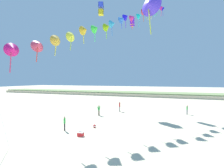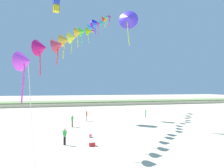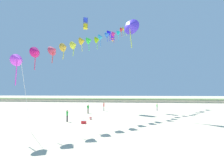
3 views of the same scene
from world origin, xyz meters
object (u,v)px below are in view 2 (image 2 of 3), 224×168
(person_mid_center, at_px, (72,120))
(large_kite_high_solo, at_px, (56,5))
(beach_cooler, at_px, (92,144))
(person_near_right, at_px, (146,113))
(person_far_left, at_px, (65,135))
(large_kite_low_lead, at_px, (128,18))
(person_near_left, at_px, (87,115))
(beach_ball, at_px, (90,136))
(large_kite_mid_trail, at_px, (92,27))

(person_mid_center, bearing_deg, large_kite_high_solo, 110.23)
(beach_cooler, bearing_deg, person_near_right, 49.87)
(person_far_left, bearing_deg, large_kite_low_lead, 37.28)
(person_near_left, distance_m, beach_ball, 9.44)
(person_far_left, bearing_deg, large_kite_mid_trail, 74.16)
(person_mid_center, distance_m, person_far_left, 7.62)
(person_near_right, xyz_separation_m, large_kite_low_lead, (-5.42, -6.22, 14.42))
(person_near_right, height_order, large_kite_low_lead, large_kite_low_lead)
(person_far_left, bearing_deg, person_mid_center, 84.36)
(person_mid_center, relative_size, large_kite_mid_trail, 0.69)
(person_near_left, distance_m, person_mid_center, 4.43)
(large_kite_mid_trail, height_order, beach_ball, large_kite_mid_trail)
(person_far_left, height_order, large_kite_mid_trail, large_kite_mid_trail)
(beach_ball, bearing_deg, large_kite_mid_trail, 82.49)
(person_far_left, height_order, large_kite_low_lead, large_kite_low_lead)
(large_kite_low_lead, distance_m, large_kite_high_solo, 14.73)
(person_near_left, height_order, large_kite_low_lead, large_kite_low_lead)
(person_mid_center, height_order, large_kite_high_solo, large_kite_high_solo)
(person_near_right, distance_m, large_kite_mid_trail, 18.81)
(person_near_left, xyz_separation_m, person_far_left, (-3.03, -11.38, -0.10))
(person_near_right, height_order, person_far_left, person_far_left)
(large_kite_low_lead, distance_m, beach_ball, 16.77)
(person_near_right, distance_m, person_far_left, 18.75)
(person_near_right, bearing_deg, beach_ball, -136.51)
(large_kite_low_lead, bearing_deg, person_near_right, 48.98)
(person_near_left, bearing_deg, large_kite_mid_trail, 71.62)
(large_kite_mid_trail, height_order, large_kite_high_solo, large_kite_high_solo)
(large_kite_low_lead, bearing_deg, person_near_left, 137.42)
(person_mid_center, height_order, large_kite_low_lead, large_kite_low_lead)
(person_near_right, bearing_deg, large_kite_mid_trail, 163.16)
(large_kite_low_lead, xyz_separation_m, beach_cooler, (-5.96, -7.27, -15.06))
(person_near_left, distance_m, beach_cooler, 12.27)
(person_near_left, height_order, large_kite_high_solo, large_kite_high_solo)
(person_near_left, bearing_deg, person_mid_center, -120.98)
(large_kite_high_solo, bearing_deg, person_near_left, -37.85)
(person_near_right, xyz_separation_m, beach_ball, (-11.23, -10.65, -0.68))
(large_kite_high_solo, bearing_deg, large_kite_low_lead, -40.35)
(person_near_left, relative_size, large_kite_high_solo, 0.69)
(large_kite_mid_trail, relative_size, beach_cooler, 4.08)
(person_near_left, bearing_deg, person_far_left, -104.90)
(large_kite_low_lead, bearing_deg, large_kite_high_solo, 139.65)
(large_kite_mid_trail, xyz_separation_m, beach_cooler, (-1.93, -16.35, -16.66))
(person_mid_center, height_order, beach_cooler, person_mid_center)
(large_kite_low_lead, height_order, large_kite_mid_trail, large_kite_mid_trail)
(person_near_right, xyz_separation_m, person_far_left, (-13.84, -12.64, 0.05))
(person_near_right, height_order, large_kite_high_solo, large_kite_high_solo)
(beach_cooler, bearing_deg, person_mid_center, 101.52)
(person_far_left, bearing_deg, beach_ball, 37.25)
(person_mid_center, height_order, person_far_left, person_mid_center)
(large_kite_mid_trail, relative_size, large_kite_high_solo, 0.94)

